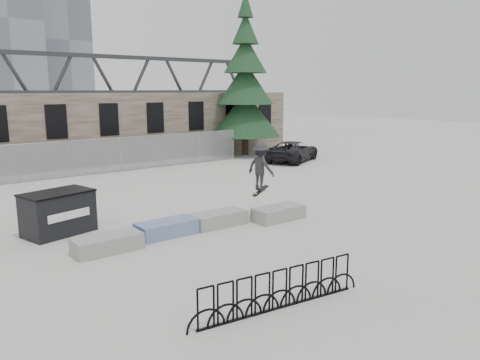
# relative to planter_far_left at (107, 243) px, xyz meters

# --- Properties ---
(ground) EXTENTS (120.00, 120.00, 0.00)m
(ground) POSITION_rel_planter_far_left_xyz_m (3.26, 0.24, -0.27)
(ground) COLOR #BBBAB5
(ground) RESTS_ON ground
(stone_wall) EXTENTS (36.00, 2.58, 4.50)m
(stone_wall) POSITION_rel_planter_far_left_xyz_m (3.26, 16.48, 1.99)
(stone_wall) COLOR brown
(stone_wall) RESTS_ON ground
(chainlink_fence) EXTENTS (22.06, 0.06, 2.02)m
(chainlink_fence) POSITION_rel_planter_far_left_xyz_m (3.26, 12.74, 0.77)
(chainlink_fence) COLOR gray
(chainlink_fence) RESTS_ON ground
(planter_far_left) EXTENTS (2.00, 0.90, 0.49)m
(planter_far_left) POSITION_rel_planter_far_left_xyz_m (0.00, 0.00, 0.00)
(planter_far_left) COLOR #989895
(planter_far_left) RESTS_ON ground
(planter_center_left) EXTENTS (2.00, 0.90, 0.49)m
(planter_center_left) POSITION_rel_planter_far_left_xyz_m (2.16, 0.29, 0.00)
(planter_center_left) COLOR #3658A4
(planter_center_left) RESTS_ON ground
(planter_center_right) EXTENTS (2.00, 0.90, 0.49)m
(planter_center_right) POSITION_rel_planter_far_left_xyz_m (4.17, 0.18, 0.00)
(planter_center_right) COLOR #989895
(planter_center_right) RESTS_ON ground
(planter_offset) EXTENTS (2.00, 0.90, 0.49)m
(planter_offset) POSITION_rel_planter_far_left_xyz_m (6.38, -0.54, 0.00)
(planter_offset) COLOR #989895
(planter_offset) RESTS_ON ground
(dumpster) EXTENTS (2.44, 1.82, 1.44)m
(dumpster) POSITION_rel_planter_far_left_xyz_m (-0.59, 2.69, 0.46)
(dumpster) COLOR black
(dumpster) RESTS_ON ground
(bike_rack) EXTENTS (4.46, 0.63, 0.90)m
(bike_rack) POSITION_rel_planter_far_left_xyz_m (1.54, -5.87, 0.17)
(bike_rack) COLOR black
(bike_rack) RESTS_ON ground
(spruce_tree) EXTENTS (5.09, 5.09, 11.50)m
(spruce_tree) POSITION_rel_planter_far_left_xyz_m (16.31, 14.00, 4.38)
(spruce_tree) COLOR #38281E
(spruce_tree) RESTS_ON ground
(truss_bridge) EXTENTS (70.00, 3.00, 9.80)m
(truss_bridge) POSITION_rel_planter_far_left_xyz_m (13.26, 55.24, 3.86)
(truss_bridge) COLOR #2D3033
(truss_bridge) RESTS_ON ground
(suv) EXTENTS (5.39, 4.08, 1.36)m
(suv) POSITION_rel_planter_far_left_xyz_m (16.84, 9.51, 0.41)
(suv) COLOR black
(suv) RESTS_ON ground
(skateboarder) EXTENTS (0.89, 1.26, 1.96)m
(skateboarder) POSITION_rel_planter_far_left_xyz_m (6.07, 0.14, 1.66)
(skateboarder) COLOR #272629
(skateboarder) RESTS_ON ground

